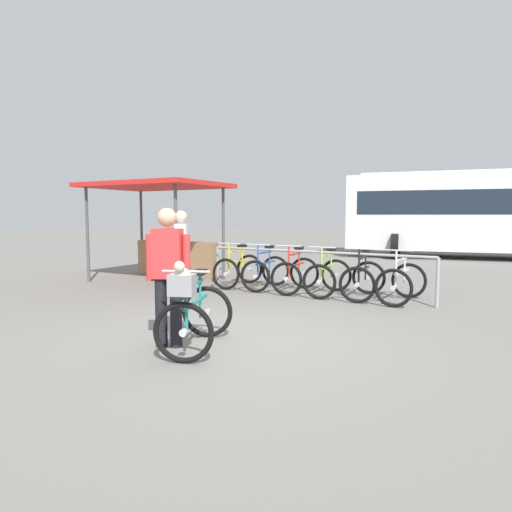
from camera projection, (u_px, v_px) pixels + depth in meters
The scene contains 13 objects.
ground_plane at pixel (233, 339), 5.60m from camera, with size 80.00×80.00×0.00m, color slate.
bike_rack_rail at pixel (313, 260), 8.59m from camera, with size 4.61×0.15×0.88m.
racked_bike_yellow at pixel (238, 270), 9.73m from camera, with size 0.74×1.16×0.98m.
racked_bike_blue at pixel (266, 272), 9.37m from camera, with size 0.78×1.16×0.97m.
racked_bike_red at pixel (296, 274), 9.01m from camera, with size 0.78×1.16×0.97m.
racked_bike_lime at pixel (328, 276), 8.65m from camera, with size 0.75×1.14×0.97m.
racked_bike_black at pixel (363, 279), 8.29m from camera, with size 0.79×1.18×0.97m.
racked_bike_white at pixel (402, 282), 7.93m from camera, with size 0.67×1.12×0.98m.
featured_bicycle at pixel (193, 310), 5.02m from camera, with size 1.05×1.26×1.09m.
person_with_featured_bike at pixel (168, 271), 5.20m from camera, with size 0.48×0.33×1.64m.
pedestrian_with_backpack at pixel (181, 249), 8.18m from camera, with size 0.44×0.47×1.64m.
bus_distant at pixel (493, 210), 15.79m from camera, with size 10.31×4.82×3.08m.
market_stall at pixel (166, 222), 10.79m from camera, with size 3.25×2.51×2.30m.
Camera 1 is at (3.17, -4.47, 1.56)m, focal length 31.19 mm.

